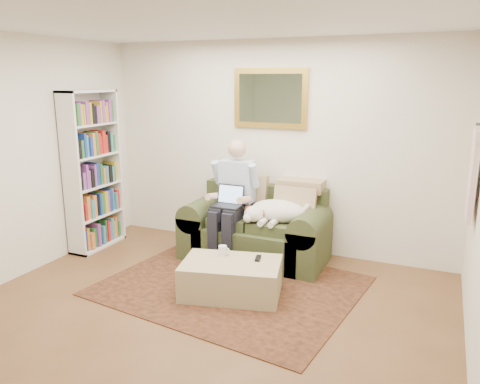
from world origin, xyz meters
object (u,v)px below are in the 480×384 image
Objects in this scene: coffee_mug at (223,250)px; bookshelf at (93,171)px; sleeping_dog at (278,211)px; sofa at (256,235)px; laptop at (229,200)px; seated_man at (231,202)px; ottoman at (231,278)px.

bookshelf is at bearing 167.24° from coffee_mug.
sleeping_dog is 2.41m from bookshelf.
laptop is (-0.26, -0.22, 0.46)m from sofa.
sofa is at bearing 31.45° from seated_man.
laptop is (-0.00, -0.07, 0.03)m from seated_man.
laptop reaches higher than ottoman.
seated_man reaches higher than ottoman.
bookshelf is (-2.35, -0.35, 0.35)m from sleeping_dog.
bookshelf is (-1.79, -0.21, 0.25)m from laptop.
sofa is 2.43× the size of sleeping_dog.
sofa is 0.57m from laptop.
seated_man is 1.84m from bookshelf.
bookshelf is (-2.05, -0.43, 0.71)m from sofa.
sofa is 17.04× the size of coffee_mug.
ottoman is 2.42m from bookshelf.
ottoman is (0.40, -0.81, -0.57)m from laptop.
seated_man is at bearing -172.87° from sleeping_dog.
sofa is 1.05m from ottoman.
bookshelf reaches higher than seated_man.
sofa is 2.21m from bookshelf.
sleeping_dog is at bearing 13.64° from laptop.
seated_man reaches higher than sleeping_dog.
laptop is at bearing -138.98° from sofa.
sofa reaches higher than ottoman.
coffee_mug is (-0.01, -0.90, 0.11)m from sofa.
laptop is at bearing -90.00° from seated_man.
seated_man is 4.33× the size of laptop.
sleeping_dog is at bearing -15.74° from sofa.
sofa is at bearing 89.13° from coffee_mug.
sleeping_dog is (0.56, 0.14, -0.10)m from laptop.
laptop is at bearing -166.36° from sleeping_dog.
sleeping_dog is at bearing 7.13° from seated_man.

